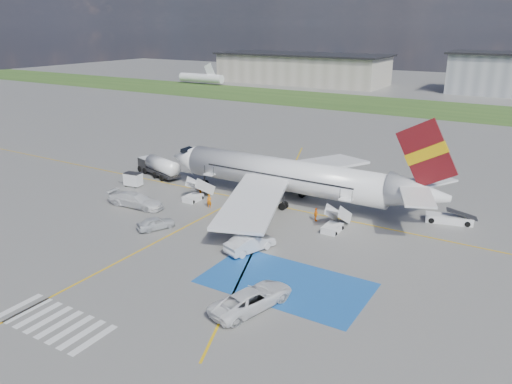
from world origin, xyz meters
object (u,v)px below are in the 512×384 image
(gpu_cart, at_px, (133,180))
(belt_loader, at_px, (449,219))
(car_silver_a, at_px, (156,223))
(airliner, at_px, (294,176))
(car_silver_b, at_px, (250,243))
(van_white_a, at_px, (252,296))
(fuel_tanker, at_px, (159,168))
(van_white_b, at_px, (136,198))

(gpu_cart, relative_size, belt_loader, 0.44)
(car_silver_a, bearing_deg, belt_loader, -118.17)
(airliner, bearing_deg, car_silver_b, -79.54)
(belt_loader, xyz_separation_m, van_white_a, (-9.44, -26.02, 0.65))
(gpu_cart, relative_size, car_silver_a, 0.60)
(fuel_tanker, distance_m, car_silver_b, 28.20)
(airliner, distance_m, belt_loader, 18.09)
(gpu_cart, xyz_separation_m, car_silver_a, (12.67, -9.56, -0.16))
(fuel_tanker, height_order, car_silver_b, fuel_tanker)
(airliner, distance_m, car_silver_b, 14.74)
(van_white_a, bearing_deg, gpu_cart, -15.44)
(car_silver_b, bearing_deg, van_white_a, 141.98)
(gpu_cart, distance_m, van_white_b, 8.16)
(fuel_tanker, bearing_deg, van_white_a, -20.28)
(van_white_b, bearing_deg, van_white_a, -119.87)
(airliner, relative_size, van_white_a, 6.62)
(car_silver_a, bearing_deg, gpu_cart, -9.81)
(belt_loader, height_order, car_silver_a, belt_loader)
(fuel_tanker, height_order, van_white_b, fuel_tanker)
(car_silver_b, distance_m, van_white_b, 18.47)
(airliner, xyz_separation_m, belt_loader, (17.53, 3.29, -3.00))
(car_silver_b, bearing_deg, van_white_b, 8.69)
(belt_loader, height_order, van_white_b, van_white_b)
(airliner, xyz_separation_m, van_white_b, (-15.53, -10.93, -2.30))
(gpu_cart, height_order, van_white_b, van_white_b)
(fuel_tanker, xyz_separation_m, van_white_a, (29.75, -22.78, -0.15))
(car_silver_b, height_order, van_white_a, van_white_a)
(gpu_cart, bearing_deg, car_silver_a, -43.98)
(car_silver_a, xyz_separation_m, van_white_a, (16.87, -7.85, 0.36))
(gpu_cart, height_order, van_white_a, van_white_a)
(car_silver_b, bearing_deg, fuel_tanker, -11.39)
(airliner, height_order, van_white_a, airliner)
(fuel_tanker, relative_size, car_silver_b, 1.65)
(fuel_tanker, distance_m, car_silver_a, 19.72)
(fuel_tanker, relative_size, gpu_cart, 3.53)
(gpu_cart, bearing_deg, van_white_a, -37.46)
(belt_loader, xyz_separation_m, car_silver_a, (-26.31, -18.16, 0.29))
(van_white_b, bearing_deg, car_silver_a, -123.64)
(car_silver_a, distance_m, van_white_b, 7.83)
(belt_loader, bearing_deg, fuel_tanker, 170.27)
(car_silver_a, bearing_deg, fuel_tanker, -22.00)
(fuel_tanker, bearing_deg, van_white_b, -43.68)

